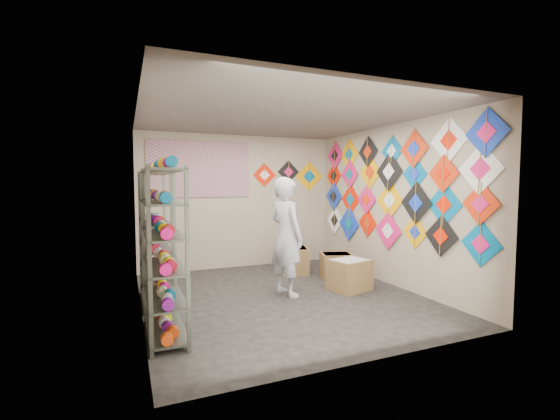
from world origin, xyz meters
name	(u,v)px	position (x,y,z in m)	size (l,w,h in m)	color
ground	(281,296)	(0.00, 0.00, 0.00)	(4.50, 4.50, 0.00)	black
room_walls	(282,188)	(0.00, 0.00, 1.64)	(4.50, 4.50, 4.50)	tan
shelf_rack_front	(164,252)	(-1.78, -0.85, 0.95)	(0.40, 1.10, 1.90)	#4C5147
shelf_rack_back	(155,237)	(-1.78, 0.45, 0.95)	(0.40, 1.10, 1.90)	#4C5147
string_spools	(159,236)	(-1.78, -0.20, 1.05)	(0.12, 2.36, 0.12)	#F50E88
kite_wall_display	(389,189)	(1.98, 0.01, 1.63)	(0.06, 4.27, 2.09)	#0069A1
back_wall_kites	(292,175)	(1.18, 2.24, 1.91)	(1.63, 0.02, 0.67)	#FF1C00
poster	(200,169)	(-0.80, 2.23, 2.00)	(2.00, 0.01, 1.10)	#6553B3
shopkeeper	(286,236)	(0.10, 0.06, 0.91)	(0.59, 0.75, 1.82)	beige
carton_a	(349,275)	(1.15, -0.10, 0.25)	(0.60, 0.50, 0.50)	olive
carton_b	(336,266)	(1.36, 0.65, 0.23)	(0.55, 0.45, 0.45)	olive
carton_c	(294,260)	(0.81, 1.29, 0.25)	(0.52, 0.57, 0.49)	olive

